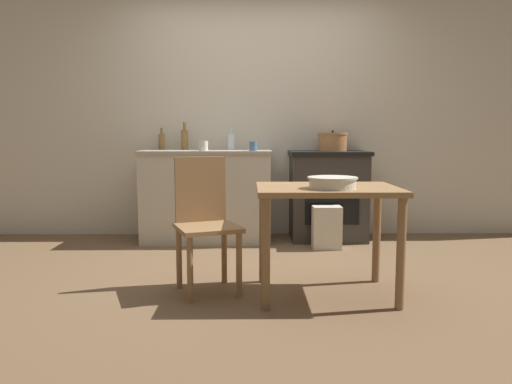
# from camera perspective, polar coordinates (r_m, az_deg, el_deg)

# --- Properties ---
(ground_plane) EXTENTS (14.00, 14.00, 0.00)m
(ground_plane) POSITION_cam_1_polar(r_m,az_deg,el_deg) (3.90, 0.07, -9.33)
(ground_plane) COLOR brown
(wall_back) EXTENTS (8.00, 0.07, 2.55)m
(wall_back) POSITION_cam_1_polar(r_m,az_deg,el_deg) (5.34, -0.16, 8.80)
(wall_back) COLOR beige
(wall_back) RESTS_ON ground_plane
(counter_cabinet) EXTENTS (1.30, 0.63, 0.91)m
(counter_cabinet) POSITION_cam_1_polar(r_m,az_deg,el_deg) (5.06, -5.63, -0.39)
(counter_cabinet) COLOR beige
(counter_cabinet) RESTS_ON ground_plane
(stove) EXTENTS (0.79, 0.57, 0.90)m
(stove) POSITION_cam_1_polar(r_m,az_deg,el_deg) (5.13, 8.22, -0.37)
(stove) COLOR #38332D
(stove) RESTS_ON ground_plane
(work_table) EXTENTS (0.92, 0.68, 0.73)m
(work_table) POSITION_cam_1_polar(r_m,az_deg,el_deg) (3.32, 8.08, -1.47)
(work_table) COLOR #997047
(work_table) RESTS_ON ground_plane
(chair) EXTENTS (0.51, 0.51, 0.92)m
(chair) POSITION_cam_1_polar(r_m,az_deg,el_deg) (3.44, -5.86, -3.15)
(chair) COLOR #997047
(chair) RESTS_ON ground_plane
(flour_sack) EXTENTS (0.27, 0.19, 0.40)m
(flour_sack) POSITION_cam_1_polar(r_m,az_deg,el_deg) (4.74, 8.08, -4.03)
(flour_sack) COLOR beige
(flour_sack) RESTS_ON ground_plane
(stock_pot) EXTENTS (0.30, 0.30, 0.21)m
(stock_pot) POSITION_cam_1_polar(r_m,az_deg,el_deg) (5.18, 8.74, 5.71)
(stock_pot) COLOR #B77A47
(stock_pot) RESTS_ON stove
(mixing_bowl_large) EXTENTS (0.32, 0.32, 0.07)m
(mixing_bowl_large) POSITION_cam_1_polar(r_m,az_deg,el_deg) (3.19, 8.73, 1.14)
(mixing_bowl_large) COLOR silver
(mixing_bowl_large) RESTS_ON work_table
(bottle_far_left) EXTENTS (0.06, 0.06, 0.23)m
(bottle_far_left) POSITION_cam_1_polar(r_m,az_deg,el_deg) (5.27, -10.74, 5.72)
(bottle_far_left) COLOR olive
(bottle_far_left) RESTS_ON counter_cabinet
(bottle_left) EXTENTS (0.08, 0.08, 0.23)m
(bottle_left) POSITION_cam_1_polar(r_m,az_deg,el_deg) (5.13, -2.87, 5.82)
(bottle_left) COLOR silver
(bottle_left) RESTS_ON counter_cabinet
(bottle_mid_left) EXTENTS (0.07, 0.07, 0.28)m
(bottle_mid_left) POSITION_cam_1_polar(r_m,az_deg,el_deg) (5.20, -8.16, 6.00)
(bottle_mid_left) COLOR olive
(bottle_mid_left) RESTS_ON counter_cabinet
(cup_center_left) EXTENTS (0.07, 0.07, 0.09)m
(cup_center_left) POSITION_cam_1_polar(r_m,az_deg,el_deg) (4.79, -0.33, 5.26)
(cup_center_left) COLOR #4C6B99
(cup_center_left) RESTS_ON counter_cabinet
(cup_center) EXTENTS (0.09, 0.09, 0.10)m
(cup_center) POSITION_cam_1_polar(r_m,az_deg,el_deg) (4.82, -6.04, 5.26)
(cup_center) COLOR silver
(cup_center) RESTS_ON counter_cabinet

